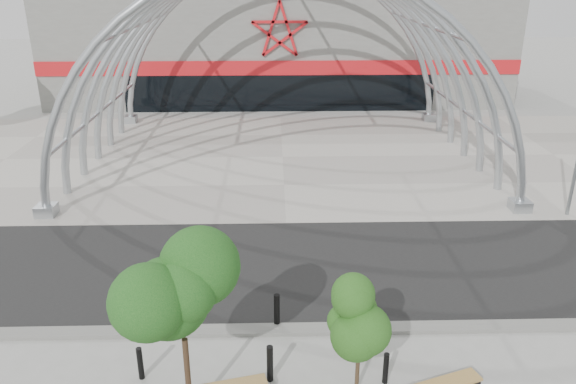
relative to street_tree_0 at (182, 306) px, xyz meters
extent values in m
plane|color=#979791|center=(2.46, 3.42, -3.00)|extent=(140.00, 140.00, 0.00)
cube|color=black|center=(2.46, 6.92, -2.99)|extent=(140.00, 7.00, 0.02)
cube|color=#9F9990|center=(2.46, 18.92, -2.98)|extent=(60.00, 17.00, 0.04)
cube|color=slate|center=(2.46, 3.17, -2.94)|extent=(60.00, 0.50, 0.12)
cube|color=slate|center=(2.46, 36.92, 1.00)|extent=(34.00, 15.00, 8.00)
cube|color=black|center=(2.46, 29.47, -1.70)|extent=(22.00, 0.25, 2.60)
cube|color=red|center=(2.46, 29.47, 0.10)|extent=(34.00, 0.30, 1.00)
torus|color=#A4AAAF|center=(2.46, 11.42, -3.00)|extent=(20.36, 0.36, 20.36)
torus|color=#A4AAAF|center=(2.46, 13.92, -3.00)|extent=(20.36, 0.36, 20.36)
torus|color=#A4AAAF|center=(2.46, 16.42, -3.00)|extent=(20.36, 0.36, 20.36)
torus|color=#A4AAAF|center=(2.46, 18.92, -3.00)|extent=(20.36, 0.36, 20.36)
torus|color=#A4AAAF|center=(2.46, 21.42, -3.00)|extent=(20.36, 0.36, 20.36)
torus|color=#A4AAAF|center=(2.46, 23.92, -3.00)|extent=(20.36, 0.36, 20.36)
torus|color=#A4AAAF|center=(2.46, 26.42, -3.00)|extent=(20.36, 0.36, 20.36)
cylinder|color=#A4AAAF|center=(12.12, 18.92, -0.41)|extent=(0.20, 15.00, 0.20)
cylinder|color=#A4AAAF|center=(9.53, 18.92, 4.07)|extent=(0.20, 15.00, 0.20)
cylinder|color=#A4AAAF|center=(-4.61, 18.92, 4.07)|extent=(0.20, 15.00, 0.20)
cylinder|color=#A4AAAF|center=(-7.20, 18.92, -0.41)|extent=(0.20, 15.00, 0.20)
cube|color=#A4AAAF|center=(-7.54, 11.42, -2.75)|extent=(0.80, 0.80, 0.50)
cube|color=#A4AAAF|center=(-7.54, 26.42, -2.75)|extent=(0.80, 0.80, 0.50)
cube|color=#A4AAAF|center=(12.46, 11.42, -2.75)|extent=(0.80, 0.80, 0.50)
cube|color=#A4AAAF|center=(12.46, 26.42, -2.75)|extent=(0.80, 0.80, 0.50)
cylinder|color=black|center=(0.00, 0.00, -1.93)|extent=(0.13, 0.13, 2.14)
ellipsoid|color=#0E3E12|center=(0.00, 0.00, 0.01)|extent=(1.83, 1.83, 2.33)
cylinder|color=#342917|center=(3.99, 0.76, -2.22)|extent=(0.10, 0.10, 1.56)
ellipsoid|color=#204F15|center=(3.99, 0.76, -0.81)|extent=(1.29, 1.29, 1.70)
cube|color=black|center=(6.69, 0.65, -2.79)|extent=(0.27, 0.47, 0.41)
cylinder|color=black|center=(-1.42, 1.30, -2.54)|extent=(0.15, 0.15, 0.91)
cylinder|color=black|center=(2.04, 3.42, -2.47)|extent=(0.17, 0.17, 1.06)
cylinder|color=black|center=(1.85, 1.14, -2.49)|extent=(0.16, 0.16, 1.03)
cylinder|color=black|center=(4.43, 2.79, -2.51)|extent=(0.16, 0.16, 0.97)
cylinder|color=black|center=(4.73, 0.98, -2.56)|extent=(0.14, 0.14, 0.87)
camera|label=1|loc=(2.00, -10.25, 6.74)|focal=35.00mm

